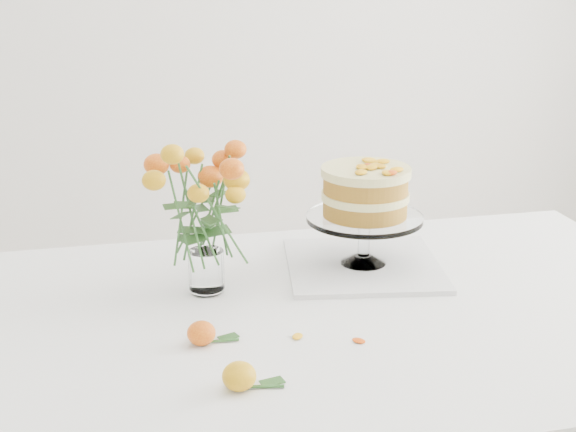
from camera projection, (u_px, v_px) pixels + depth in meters
name	position (u px, v px, depth m)	size (l,w,h in m)	color
table	(345.00, 346.00, 1.55)	(1.43, 0.93, 0.76)	tan
napkin	(363.00, 265.00, 1.72)	(0.32, 0.32, 0.01)	silver
cake_stand	(365.00, 197.00, 1.67)	(0.25, 0.25, 0.22)	white
rose_vase	(204.00, 193.00, 1.53)	(0.28, 0.28, 0.35)	white
loose_rose_near	(239.00, 376.00, 1.23)	(0.10, 0.05, 0.05)	orange
loose_rose_far	(202.00, 333.00, 1.38)	(0.09, 0.05, 0.04)	#BD3709
stray_petal_a	(297.00, 336.00, 1.41)	(0.03, 0.02, 0.00)	#FEAF10
stray_petal_b	(359.00, 341.00, 1.39)	(0.03, 0.02, 0.00)	#FEAF10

